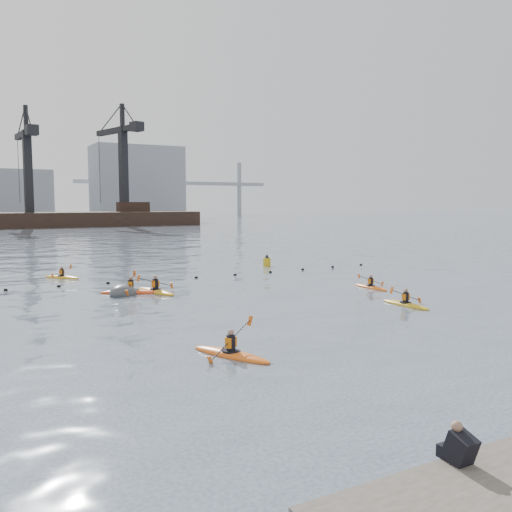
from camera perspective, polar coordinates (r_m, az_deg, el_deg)
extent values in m
plane|color=#3A4754|center=(18.83, 18.05, -10.74)|extent=(400.00, 400.00, 0.00)
cube|color=black|center=(11.07, 20.73, -18.43)|extent=(0.38, 0.60, 0.67)
cube|color=black|center=(11.26, 19.80, -18.85)|extent=(0.34, 0.40, 0.24)
sphere|color=#8C6651|center=(10.98, 20.39, -16.47)|extent=(0.21, 0.21, 0.21)
sphere|color=black|center=(35.47, -24.85, -3.29)|extent=(0.24, 0.24, 0.24)
sphere|color=black|center=(35.76, -20.05, -3.04)|extent=(0.24, 0.24, 0.24)
sphere|color=black|center=(36.20, -15.32, -2.79)|extent=(0.24, 0.24, 0.24)
sphere|color=black|center=(36.84, -10.71, -2.54)|extent=(0.24, 0.24, 0.24)
sphere|color=black|center=(37.75, -6.32, -2.28)|extent=(0.24, 0.24, 0.24)
sphere|color=black|center=(38.96, -2.22, -2.00)|extent=(0.24, 0.24, 0.24)
sphere|color=black|center=(40.46, 1.52, -1.72)|extent=(0.24, 0.24, 0.24)
sphere|color=black|center=(42.18, 4.93, -1.43)|extent=(0.24, 0.24, 0.24)
sphere|color=black|center=(44.03, 8.06, -1.17)|extent=(0.24, 0.24, 0.24)
sphere|color=black|center=(45.95, 10.99, -0.93)|extent=(0.24, 0.24, 0.24)
cube|color=black|center=(123.06, -22.68, 3.20)|extent=(72.00, 12.00, 4.50)
cube|color=black|center=(127.26, -12.81, 5.07)|extent=(7.00, 3.00, 2.20)
cube|color=black|center=(123.15, -22.87, 8.20)|extent=(1.73, 1.73, 17.00)
cube|color=black|center=(126.00, -23.21, 11.72)|extent=(2.50, 15.05, 1.20)
cube|color=black|center=(118.70, -22.52, 12.15)|extent=(2.42, 2.78, 2.00)
cube|color=black|center=(124.20, -23.07, 13.27)|extent=(0.87, 0.87, 5.00)
cube|color=black|center=(126.93, -13.77, 8.84)|extent=(1.96, 1.96, 19.00)
cube|color=black|center=(129.95, -14.45, 12.69)|extent=(5.56, 16.73, 1.20)
cube|color=black|center=(122.70, -12.44, 13.16)|extent=(2.80, 3.08, 2.00)
cube|color=black|center=(128.19, -13.90, 14.20)|extent=(0.98, 0.98, 5.00)
cube|color=gray|center=(169.40, -12.39, 7.50)|extent=(26.00, 14.00, 22.00)
cube|color=gray|center=(194.76, -8.39, 7.61)|extent=(70.00, 2.00, 1.20)
cylinder|color=gray|center=(187.40, -15.61, 6.92)|extent=(1.60, 1.60, 20.00)
cylinder|color=gray|center=(204.81, -1.77, 7.01)|extent=(1.60, 1.60, 20.00)
ellipsoid|color=orange|center=(18.80, -2.65, -10.36)|extent=(1.95, 3.30, 0.33)
cylinder|color=black|center=(18.76, -2.66, -9.97)|extent=(0.82, 0.82, 0.06)
cylinder|color=black|center=(18.69, -2.66, -9.11)|extent=(0.31, 0.31, 0.54)
cube|color=#D3690B|center=(18.68, -2.66, -9.05)|extent=(0.43, 0.36, 0.35)
sphere|color=#8C6651|center=(18.60, -2.66, -8.03)|extent=(0.22, 0.22, 0.22)
cylinder|color=black|center=(18.66, -2.66, -8.80)|extent=(1.90, 0.87, 1.05)
cube|color=#D85914|center=(18.02, -4.85, -10.90)|extent=(0.24, 0.21, 0.34)
cube|color=#D85914|center=(19.35, -0.64, -6.84)|extent=(0.24, 0.21, 0.34)
ellipsoid|color=gold|center=(28.64, 15.47, -4.98)|extent=(0.70, 3.12, 0.31)
cylinder|color=black|center=(28.62, 15.47, -4.73)|extent=(0.60, 0.60, 0.06)
cylinder|color=black|center=(28.57, 15.49, -4.20)|extent=(0.29, 0.29, 0.50)
cube|color=#D3690B|center=(28.57, 15.49, -4.16)|extent=(0.35, 0.22, 0.33)
sphere|color=#8C6651|center=(28.52, 15.51, -3.52)|extent=(0.20, 0.20, 0.20)
cylinder|color=black|center=(28.56, 15.49, -4.01)|extent=(2.02, 0.08, 0.77)
cube|color=#D85914|center=(27.81, 14.08, -3.52)|extent=(0.16, 0.14, 0.33)
cube|color=#D85914|center=(29.32, 16.83, -4.47)|extent=(0.16, 0.14, 0.33)
ellipsoid|color=#E14415|center=(32.10, -13.03, -3.77)|extent=(3.46, 2.25, 0.35)
cylinder|color=black|center=(32.08, -13.03, -3.52)|extent=(0.89, 0.89, 0.07)
cylinder|color=black|center=(32.03, -13.05, -2.98)|extent=(0.33, 0.33, 0.57)
cube|color=#D3690B|center=(32.03, -13.05, -2.94)|extent=(0.40, 0.46, 0.38)
sphere|color=#8C6651|center=(31.98, -13.06, -2.29)|extent=(0.23, 0.23, 0.23)
cylinder|color=black|center=(32.01, -13.05, -2.78)|extent=(1.09, 2.05, 0.89)
cube|color=#D85914|center=(30.99, -13.45, -3.81)|extent=(0.22, 0.23, 0.37)
cube|color=#D85914|center=(33.05, -12.68, -1.82)|extent=(0.22, 0.23, 0.37)
ellipsoid|color=gold|center=(32.13, -10.52, -3.72)|extent=(1.62, 3.62, 0.36)
cylinder|color=black|center=(32.10, -10.53, -3.46)|extent=(0.82, 0.82, 0.07)
cylinder|color=black|center=(32.06, -10.54, -2.91)|extent=(0.33, 0.33, 0.58)
cube|color=#D3690B|center=(32.05, -10.54, -2.87)|extent=(0.45, 0.34, 0.38)
sphere|color=#8C6651|center=(32.00, -10.55, -2.22)|extent=(0.23, 0.23, 0.23)
cylinder|color=black|center=(32.04, -10.54, -2.71)|extent=(2.28, 0.66, 0.76)
cube|color=#D85914|center=(31.39, -12.28, -2.31)|extent=(0.20, 0.19, 0.38)
cube|color=#D85914|center=(32.72, -8.87, -3.10)|extent=(0.20, 0.19, 0.38)
ellipsoid|color=orange|center=(33.93, 11.98, -3.26)|extent=(0.59, 2.91, 0.29)
cylinder|color=black|center=(33.91, 11.98, -3.06)|extent=(0.55, 0.55, 0.05)
cylinder|color=black|center=(33.87, 11.99, -2.64)|extent=(0.27, 0.27, 0.47)
cube|color=#D3690B|center=(33.87, 11.99, -2.61)|extent=(0.33, 0.20, 0.31)
sphere|color=#8C6651|center=(33.83, 12.00, -2.11)|extent=(0.19, 0.19, 0.19)
cylinder|color=black|center=(33.86, 11.99, -2.49)|extent=(1.89, 0.04, 0.69)
cube|color=#D85914|center=(34.51, 13.15, -2.88)|extent=(0.15, 0.13, 0.31)
cube|color=#D85914|center=(33.23, 10.79, -2.08)|extent=(0.15, 0.13, 0.31)
ellipsoid|color=gold|center=(39.93, -19.75, -2.14)|extent=(2.30, 2.60, 0.29)
cylinder|color=black|center=(39.92, -19.75, -1.97)|extent=(0.77, 0.77, 0.05)
cylinder|color=black|center=(39.89, -19.77, -1.61)|extent=(0.27, 0.27, 0.47)
cube|color=#D3690B|center=(39.88, -19.77, -1.58)|extent=(0.38, 0.36, 0.31)
sphere|color=#8C6651|center=(39.85, -19.78, -1.16)|extent=(0.19, 0.19, 0.19)
cylinder|color=black|center=(39.88, -19.77, -1.48)|extent=(1.53, 1.27, 0.45)
cube|color=#D85914|center=(39.22, -20.65, -1.91)|extent=(0.16, 0.17, 0.31)
cube|color=#D85914|center=(40.55, -18.92, -1.06)|extent=(0.16, 0.17, 0.31)
ellipsoid|color=#3C3F41|center=(31.81, -13.68, -3.96)|extent=(2.70, 2.57, 1.56)
cylinder|color=gold|center=(44.57, 1.15, -0.73)|extent=(0.62, 0.62, 0.79)
cone|color=black|center=(44.51, 1.15, 0.01)|extent=(0.39, 0.39, 0.31)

